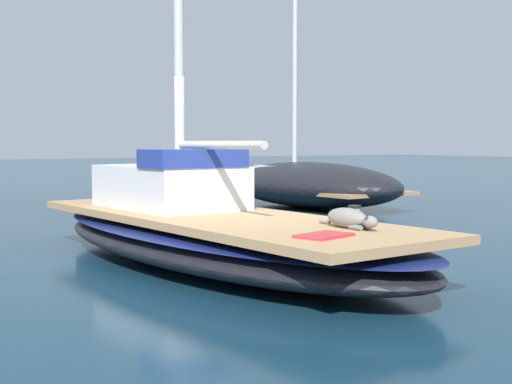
# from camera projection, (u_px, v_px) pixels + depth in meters

# --- Properties ---
(ground_plane) EXTENTS (120.00, 120.00, 0.00)m
(ground_plane) POSITION_uv_depth(u_px,v_px,m) (216.00, 265.00, 9.22)
(ground_plane) COLOR #143347
(sailboat_main) EXTENTS (3.11, 7.42, 0.66)m
(sailboat_main) POSITION_uv_depth(u_px,v_px,m) (216.00, 239.00, 9.20)
(sailboat_main) COLOR black
(sailboat_main) RESTS_ON ground
(cabin_house) EXTENTS (1.58, 2.33, 0.84)m
(cabin_house) POSITION_uv_depth(u_px,v_px,m) (172.00, 184.00, 10.04)
(cabin_house) COLOR silver
(cabin_house) RESTS_ON sailboat_main
(dog_grey) EXTENTS (0.27, 0.95, 0.22)m
(dog_grey) POSITION_uv_depth(u_px,v_px,m) (349.00, 218.00, 7.69)
(dog_grey) COLOR gray
(dog_grey) RESTS_ON sailboat_main
(deck_winch) EXTENTS (0.16, 0.16, 0.21)m
(deck_winch) POSITION_uv_depth(u_px,v_px,m) (354.00, 215.00, 8.13)
(deck_winch) COLOR #B7B7BC
(deck_winch) RESTS_ON sailboat_main
(deck_towel) EXTENTS (0.64, 0.50, 0.03)m
(deck_towel) POSITION_uv_depth(u_px,v_px,m) (324.00, 235.00, 6.97)
(deck_towel) COLOR #C6333D
(deck_towel) RESTS_ON sailboat_main
(moored_boat_starboard_side) EXTENTS (3.03, 5.95, 7.79)m
(moored_boat_starboard_side) POSITION_uv_depth(u_px,v_px,m) (309.00, 183.00, 17.39)
(moored_boat_starboard_side) COLOR black
(moored_boat_starboard_side) RESTS_ON ground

